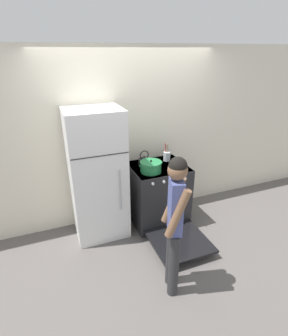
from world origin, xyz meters
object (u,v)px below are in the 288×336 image
at_px(dutch_oven_pot, 151,167).
at_px(tea_kettle, 144,160).
at_px(refrigerator, 97,176).
at_px(utensil_jar, 167,156).
at_px(stove_range, 159,195).
at_px(person, 175,221).

xyz_separation_m(dutch_oven_pot, tea_kettle, (0.01, 0.28, -0.02)).
height_order(refrigerator, utensil_jar, refrigerator).
xyz_separation_m(tea_kettle, utensil_jar, (0.37, 0.01, 0.02)).
bearing_deg(refrigerator, stove_range, -5.18).
bearing_deg(stove_range, utensil_jar, 42.62).
distance_m(stove_range, tea_kettle, 0.58).
bearing_deg(refrigerator, utensil_jar, 5.47).
bearing_deg(stove_range, person, -107.86).
xyz_separation_m(refrigerator, tea_kettle, (0.72, 0.10, 0.08)).
xyz_separation_m(tea_kettle, person, (-0.23, -1.40, -0.08)).
height_order(utensil_jar, person, person).
bearing_deg(utensil_jar, tea_kettle, -178.76).
xyz_separation_m(dutch_oven_pot, utensil_jar, (0.38, 0.29, -0.00)).
bearing_deg(stove_range, dutch_oven_pot, -151.08).
xyz_separation_m(stove_range, dutch_oven_pot, (-0.18, -0.10, 0.54)).
relative_size(stove_range, utensil_jar, 5.16).
height_order(refrigerator, person, refrigerator).
relative_size(dutch_oven_pot, utensil_jar, 1.22).
bearing_deg(tea_kettle, person, -99.17).
distance_m(stove_range, utensil_jar, 0.61).
relative_size(tea_kettle, utensil_jar, 0.80).
bearing_deg(utensil_jar, stove_range, -137.38).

